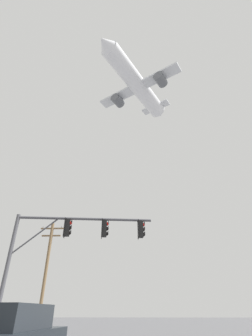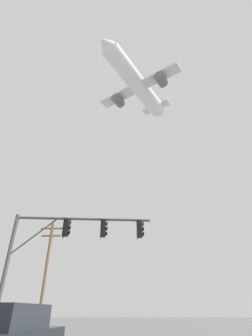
{
  "view_description": "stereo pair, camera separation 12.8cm",
  "coord_description": "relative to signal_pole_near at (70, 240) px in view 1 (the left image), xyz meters",
  "views": [
    {
      "loc": [
        0.67,
        -4.96,
        1.42
      ],
      "look_at": [
        -0.18,
        19.69,
        15.68
      ],
      "focal_mm": 26.66,
      "sensor_mm": 36.0,
      "label": 1
    },
    {
      "loc": [
        0.8,
        -4.95,
        1.42
      ],
      "look_at": [
        -0.18,
        19.69,
        15.68
      ],
      "focal_mm": 26.66,
      "sensor_mm": 36.0,
      "label": 2
    }
  ],
  "objects": [
    {
      "name": "signal_pole_near",
      "position": [
        0.0,
        0.0,
        0.0
      ],
      "size": [
        7.46,
        1.06,
        6.1
      ],
      "color": "#4C4C51",
      "rests_on": "ground"
    },
    {
      "name": "utility_pole",
      "position": [
        -4.49,
        10.15,
        -0.03
      ],
      "size": [
        2.2,
        0.28,
        8.91
      ],
      "color": "brown",
      "rests_on": "ground"
    },
    {
      "name": "airplane",
      "position": [
        4.56,
        28.6,
        44.36
      ],
      "size": [
        19.7,
        25.51,
        7.59
      ],
      "color": "white"
    }
  ]
}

